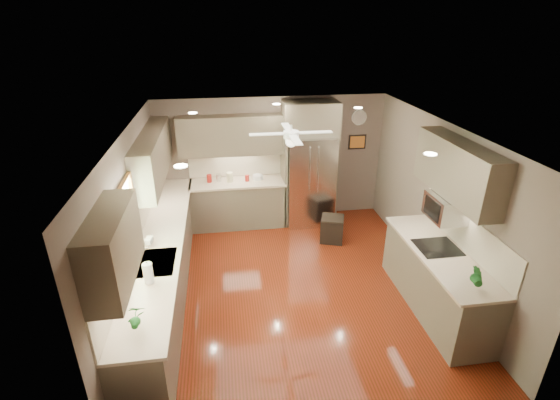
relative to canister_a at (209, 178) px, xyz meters
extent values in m
plane|color=#451A09|center=(1.26, -2.24, -1.02)|extent=(5.00, 5.00, 0.00)
plane|color=white|center=(1.26, -2.24, 1.48)|extent=(5.00, 5.00, 0.00)
plane|color=brown|center=(1.26, 0.26, 0.23)|extent=(4.50, 0.00, 4.50)
plane|color=brown|center=(1.26, -4.74, 0.23)|extent=(4.50, 0.00, 4.50)
plane|color=brown|center=(-0.99, -2.24, 0.23)|extent=(0.00, 5.00, 5.00)
plane|color=brown|center=(3.51, -2.24, 0.23)|extent=(0.00, 5.00, 5.00)
cylinder|color=maroon|center=(0.00, 0.00, 0.00)|extent=(0.12, 0.12, 0.15)
cylinder|color=silver|center=(0.18, 0.02, -0.01)|extent=(0.10, 0.10, 0.15)
cylinder|color=#C0BB90|center=(0.40, -0.04, 0.01)|extent=(0.16, 0.16, 0.20)
cylinder|color=maroon|center=(0.73, -0.05, -0.02)|extent=(0.11, 0.11, 0.12)
imported|color=white|center=(-0.80, -2.28, 0.01)|extent=(0.10, 0.10, 0.18)
imported|color=#18551D|center=(-0.70, -3.99, 0.09)|extent=(0.18, 0.13, 0.34)
imported|color=#18551D|center=(3.16, -3.85, 0.07)|extent=(0.20, 0.18, 0.30)
imported|color=#C0BB90|center=(0.94, -0.03, -0.05)|extent=(0.24, 0.24, 0.05)
cube|color=brown|center=(-0.69, -2.09, -0.57)|extent=(0.60, 4.70, 0.90)
cube|color=beige|center=(-0.68, -2.09, -0.10)|extent=(0.65, 4.70, 0.04)
cube|color=#BFB09D|center=(-0.98, -2.09, 0.18)|extent=(0.02, 4.70, 0.50)
cube|color=brown|center=(0.53, -0.04, -0.57)|extent=(1.85, 0.60, 0.90)
cube|color=beige|center=(0.53, -0.05, -0.10)|extent=(1.85, 0.65, 0.04)
cube|color=#BFB09D|center=(0.53, 0.25, 0.18)|extent=(1.85, 0.02, 0.50)
cube|color=brown|center=(-0.83, -3.84, 0.81)|extent=(0.33, 1.20, 0.75)
cube|color=brown|center=(-0.83, -0.94, 0.81)|extent=(0.33, 2.40, 0.75)
cube|color=brown|center=(0.53, 0.10, 0.81)|extent=(2.15, 0.33, 0.75)
cube|color=brown|center=(3.34, -2.79, 1.01)|extent=(0.33, 1.70, 0.75)
cube|color=#BFF2B2|center=(-0.98, -2.74, 0.53)|extent=(0.01, 1.00, 0.80)
cube|color=olive|center=(-0.95, -2.74, 0.96)|extent=(0.05, 1.12, 0.06)
cube|color=olive|center=(-0.95, -2.74, 0.10)|extent=(0.05, 1.12, 0.06)
cube|color=olive|center=(-0.95, -3.27, 0.53)|extent=(0.05, 0.06, 0.80)
cube|color=olive|center=(-0.95, -2.21, 0.53)|extent=(0.05, 0.06, 0.80)
cube|color=silver|center=(-0.67, -2.74, -0.09)|extent=(0.50, 0.70, 0.03)
cube|color=#262626|center=(-0.67, -2.74, -0.13)|extent=(0.44, 0.62, 0.05)
cylinder|color=silver|center=(-0.87, -2.74, 0.03)|extent=(0.02, 0.02, 0.24)
cylinder|color=silver|center=(-0.81, -2.74, 0.15)|extent=(0.16, 0.02, 0.02)
cube|color=silver|center=(1.96, -0.10, -0.11)|extent=(0.92, 0.72, 1.82)
cube|color=black|center=(1.96, -0.44, -0.36)|extent=(0.88, 0.02, 0.02)
cube|color=black|center=(1.96, -0.44, 0.23)|extent=(0.01, 0.02, 1.00)
cylinder|color=silver|center=(1.88, -0.48, 0.23)|extent=(0.02, 0.02, 0.90)
cylinder|color=silver|center=(2.04, -0.48, 0.23)|extent=(0.02, 0.02, 0.90)
cube|color=brown|center=(1.96, -0.04, 1.12)|extent=(1.04, 0.60, 0.63)
cube|color=brown|center=(1.46, -0.04, -0.11)|extent=(0.06, 0.60, 1.82)
cube|color=brown|center=(2.46, -0.04, -0.11)|extent=(0.06, 0.60, 1.82)
cube|color=brown|center=(3.18, -3.04, -0.57)|extent=(0.65, 2.20, 0.90)
cube|color=beige|center=(3.17, -3.04, -0.10)|extent=(0.70, 2.20, 0.04)
cube|color=#BFB09D|center=(3.50, -3.04, 0.18)|extent=(0.02, 2.20, 0.50)
cube|color=black|center=(3.17, -2.94, -0.08)|extent=(0.56, 0.52, 0.01)
cube|color=silver|center=(3.29, -2.79, 0.46)|extent=(0.42, 0.55, 0.34)
cube|color=black|center=(3.08, -2.79, 0.46)|extent=(0.02, 0.40, 0.26)
cylinder|color=white|center=(1.26, -1.94, 1.44)|extent=(0.03, 0.03, 0.08)
cylinder|color=white|center=(1.26, -1.94, 1.34)|extent=(0.22, 0.22, 0.10)
sphere|color=white|center=(1.26, -1.94, 1.24)|extent=(0.16, 0.16, 0.16)
cube|color=white|center=(1.61, -1.94, 1.36)|extent=(0.48, 0.11, 0.01)
cube|color=white|center=(1.26, -1.59, 1.36)|extent=(0.11, 0.48, 0.01)
cube|color=white|center=(0.91, -1.94, 1.36)|extent=(0.48, 0.11, 0.01)
cube|color=white|center=(1.26, -2.29, 1.36)|extent=(0.11, 0.48, 0.01)
cylinder|color=white|center=(-0.14, -0.94, 1.47)|extent=(0.14, 0.14, 0.01)
cylinder|color=white|center=(2.56, -0.94, 1.47)|extent=(0.14, 0.14, 0.01)
cylinder|color=white|center=(-0.14, -3.44, 1.47)|extent=(0.14, 0.14, 0.01)
cylinder|color=white|center=(2.56, -3.44, 1.47)|extent=(0.14, 0.14, 0.01)
cylinder|color=white|center=(1.26, -0.44, 1.47)|extent=(0.14, 0.14, 0.01)
cylinder|color=white|center=(3.01, 0.25, 1.03)|extent=(0.30, 0.03, 0.30)
cylinder|color=silver|center=(3.01, 0.23, 1.03)|extent=(0.29, 0.00, 0.29)
cube|color=black|center=(3.01, 0.24, 0.53)|extent=(0.36, 0.03, 0.30)
cube|color=#B66724|center=(3.01, 0.23, 0.53)|extent=(0.30, 0.01, 0.24)
cube|color=black|center=(2.24, -0.94, -0.80)|extent=(0.53, 0.53, 0.47)
cube|color=black|center=(2.24, -0.94, -0.56)|extent=(0.50, 0.50, 0.03)
cylinder|color=white|center=(-0.68, -3.20, 0.06)|extent=(0.11, 0.11, 0.27)
cylinder|color=silver|center=(-0.68, -3.20, 0.07)|extent=(0.02, 0.02, 0.28)
camera|label=1|loc=(0.29, -7.43, 2.86)|focal=26.00mm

